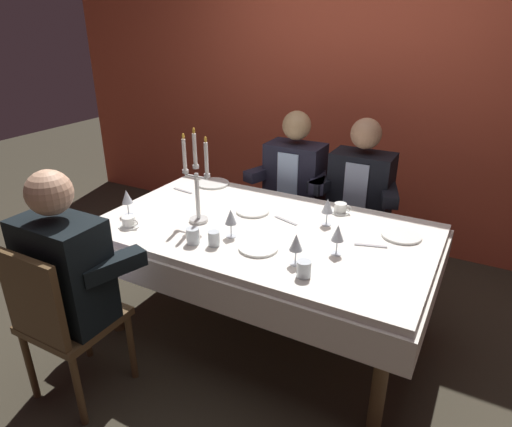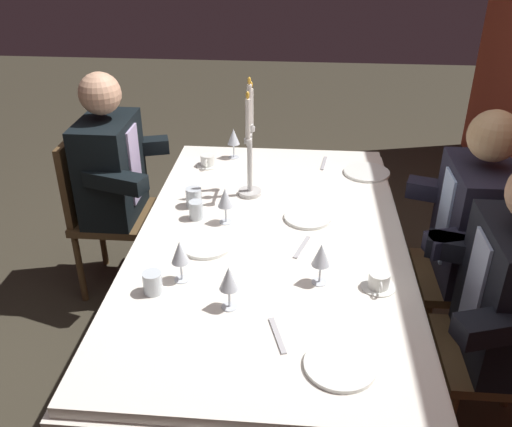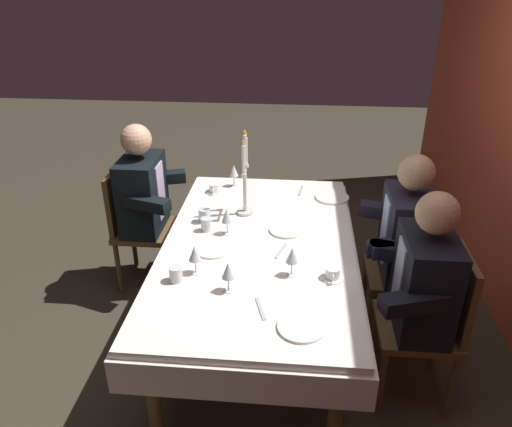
% 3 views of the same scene
% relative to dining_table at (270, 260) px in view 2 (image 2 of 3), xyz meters
% --- Properties ---
extents(ground_plane, '(12.00, 12.00, 0.00)m').
position_rel_dining_table_xyz_m(ground_plane, '(0.00, 0.00, -0.62)').
color(ground_plane, '#373125').
extents(dining_table, '(1.94, 1.14, 0.74)m').
position_rel_dining_table_xyz_m(dining_table, '(0.00, 0.00, 0.00)').
color(dining_table, white).
rests_on(dining_table, ground_plane).
extents(candelabra, '(0.19, 0.11, 0.56)m').
position_rel_dining_table_xyz_m(candelabra, '(-0.37, -0.12, 0.35)').
color(candelabra, silver).
rests_on(candelabra, dining_table).
extents(dinner_plate_0, '(0.21, 0.21, 0.01)m').
position_rel_dining_table_xyz_m(dinner_plate_0, '(0.10, -0.25, 0.13)').
color(dinner_plate_0, white).
rests_on(dinner_plate_0, dining_table).
extents(dinner_plate_1, '(0.21, 0.21, 0.01)m').
position_rel_dining_table_xyz_m(dinner_plate_1, '(-0.16, 0.16, 0.13)').
color(dinner_plate_1, white).
rests_on(dinner_plate_1, dining_table).
extents(dinner_plate_2, '(0.23, 0.23, 0.01)m').
position_rel_dining_table_xyz_m(dinner_plate_2, '(-0.66, 0.45, 0.13)').
color(dinner_plate_2, white).
rests_on(dinner_plate_2, dining_table).
extents(dinner_plate_3, '(0.22, 0.22, 0.01)m').
position_rel_dining_table_xyz_m(dinner_plate_3, '(0.73, 0.25, 0.13)').
color(dinner_plate_3, white).
rests_on(dinner_plate_3, dining_table).
extents(wine_glass_0, '(0.07, 0.07, 0.16)m').
position_rel_dining_table_xyz_m(wine_glass_0, '(0.33, -0.30, 0.23)').
color(wine_glass_0, silver).
rests_on(wine_glass_0, dining_table).
extents(wine_glass_1, '(0.07, 0.07, 0.16)m').
position_rel_dining_table_xyz_m(wine_glass_1, '(-0.10, -0.20, 0.23)').
color(wine_glass_1, silver).
rests_on(wine_glass_1, dining_table).
extents(wine_glass_2, '(0.07, 0.07, 0.16)m').
position_rel_dining_table_xyz_m(wine_glass_2, '(0.31, 0.20, 0.24)').
color(wine_glass_2, silver).
rests_on(wine_glass_2, dining_table).
extents(wine_glass_3, '(0.07, 0.07, 0.16)m').
position_rel_dining_table_xyz_m(wine_glass_3, '(0.48, -0.11, 0.23)').
color(wine_glass_3, silver).
rests_on(wine_glass_3, dining_table).
extents(wine_glass_4, '(0.07, 0.07, 0.16)m').
position_rel_dining_table_xyz_m(wine_glass_4, '(-0.81, -0.25, 0.24)').
color(wine_glass_4, silver).
rests_on(wine_glass_4, dining_table).
extents(water_tumbler_0, '(0.07, 0.07, 0.08)m').
position_rel_dining_table_xyz_m(water_tumbler_0, '(0.41, -0.39, 0.16)').
color(water_tumbler_0, silver).
rests_on(water_tumbler_0, dining_table).
extents(water_tumbler_1, '(0.06, 0.06, 0.08)m').
position_rel_dining_table_xyz_m(water_tumbler_1, '(-0.12, -0.33, 0.16)').
color(water_tumbler_1, silver).
rests_on(water_tumbler_1, dining_table).
extents(water_tumbler_2, '(0.07, 0.07, 0.09)m').
position_rel_dining_table_xyz_m(water_tumbler_2, '(-0.24, -0.36, 0.16)').
color(water_tumbler_2, silver).
rests_on(water_tumbler_2, dining_table).
extents(coffee_cup_0, '(0.13, 0.12, 0.06)m').
position_rel_dining_table_xyz_m(coffee_cup_0, '(0.32, 0.41, 0.15)').
color(coffee_cup_0, white).
rests_on(coffee_cup_0, dining_table).
extents(coffee_cup_1, '(0.13, 0.12, 0.06)m').
position_rel_dining_table_xyz_m(coffee_cup_1, '(-0.68, -0.37, 0.15)').
color(coffee_cup_1, white).
rests_on(coffee_cup_1, dining_table).
extents(spoon_0, '(0.17, 0.04, 0.01)m').
position_rel_dining_table_xyz_m(spoon_0, '(-0.76, 0.24, 0.12)').
color(spoon_0, '#B7B7BC').
rests_on(spoon_0, dining_table).
extents(fork_1, '(0.17, 0.07, 0.01)m').
position_rel_dining_table_xyz_m(fork_1, '(0.08, 0.13, 0.12)').
color(fork_1, '#B7B7BC').
rests_on(fork_1, dining_table).
extents(fork_2, '(0.17, 0.07, 0.01)m').
position_rel_dining_table_xyz_m(fork_2, '(0.61, 0.06, 0.12)').
color(fork_2, '#B7B7BC').
rests_on(fork_2, dining_table).
extents(seated_diner_0, '(0.63, 0.48, 1.24)m').
position_rel_dining_table_xyz_m(seated_diner_0, '(-0.62, -0.89, 0.11)').
color(seated_diner_0, brown).
rests_on(seated_diner_0, ground_plane).
extents(seated_diner_1, '(0.63, 0.48, 1.24)m').
position_rel_dining_table_xyz_m(seated_diner_1, '(-0.20, 0.89, 0.11)').
color(seated_diner_1, brown).
rests_on(seated_diner_1, ground_plane).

